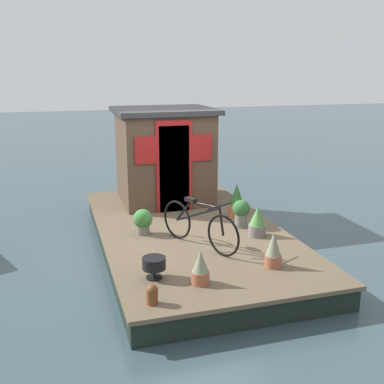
% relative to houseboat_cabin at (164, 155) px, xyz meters
% --- Properties ---
extents(ground_plane, '(60.00, 60.00, 0.00)m').
position_rel_houseboat_cabin_xyz_m(ground_plane, '(-1.81, 0.00, -1.39)').
color(ground_plane, '#384C54').
extents(houseboat_deck, '(5.85, 3.12, 0.39)m').
position_rel_houseboat_cabin_xyz_m(houseboat_deck, '(-1.81, 0.00, -1.19)').
color(houseboat_deck, brown).
rests_on(houseboat_deck, ground_plane).
extents(houseboat_cabin, '(1.80, 2.02, 1.96)m').
position_rel_houseboat_cabin_xyz_m(houseboat_cabin, '(0.00, 0.00, 0.00)').
color(houseboat_cabin, '#4C3828').
rests_on(houseboat_cabin, houseboat_deck).
extents(bicycle, '(1.53, 0.82, 0.78)m').
position_rel_houseboat_cabin_xyz_m(bicycle, '(-2.76, 0.11, -0.63)').
color(bicycle, black).
rests_on(bicycle, houseboat_deck).
extents(potted_plant_thyme, '(0.30, 0.30, 0.51)m').
position_rel_houseboat_cabin_xyz_m(potted_plant_thyme, '(-2.57, -0.98, -0.75)').
color(potted_plant_thyme, slate).
rests_on(potted_plant_thyme, houseboat_deck).
extents(potted_plant_lavender, '(0.30, 0.30, 0.64)m').
position_rel_houseboat_cabin_xyz_m(potted_plant_lavender, '(-1.44, -1.06, -0.69)').
color(potted_plant_lavender, '#B2603D').
rests_on(potted_plant_lavender, houseboat_deck).
extents(potted_plant_fern, '(0.31, 0.31, 0.50)m').
position_rel_houseboat_cabin_xyz_m(potted_plant_fern, '(-2.06, -0.90, -0.71)').
color(potted_plant_fern, slate).
rests_on(potted_plant_fern, houseboat_deck).
extents(potted_plant_succulent, '(0.33, 0.33, 0.44)m').
position_rel_houseboat_cabin_xyz_m(potted_plant_succulent, '(-1.93, 0.85, -0.75)').
color(potted_plant_succulent, slate).
rests_on(potted_plant_succulent, houseboat_deck).
extents(potted_plant_basil, '(0.24, 0.24, 0.53)m').
position_rel_houseboat_cabin_xyz_m(potted_plant_basil, '(-3.81, -0.67, -0.74)').
color(potted_plant_basil, '#935138').
rests_on(potted_plant_basil, houseboat_deck).
extents(potted_plant_ivy, '(0.24, 0.24, 0.46)m').
position_rel_houseboat_cabin_xyz_m(potted_plant_ivy, '(-4.03, 0.49, -0.77)').
color(potted_plant_ivy, '#935138').
rests_on(potted_plant_ivy, houseboat_deck).
extents(charcoal_grill, '(0.32, 0.32, 0.30)m').
position_rel_houseboat_cabin_xyz_m(charcoal_grill, '(-3.70, 1.04, -0.79)').
color(charcoal_grill, black).
rests_on(charcoal_grill, houseboat_deck).
extents(mooring_bollard, '(0.15, 0.15, 0.25)m').
position_rel_houseboat_cabin_xyz_m(mooring_bollard, '(-4.39, 1.21, -0.86)').
color(mooring_bollard, brown).
rests_on(mooring_bollard, houseboat_deck).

